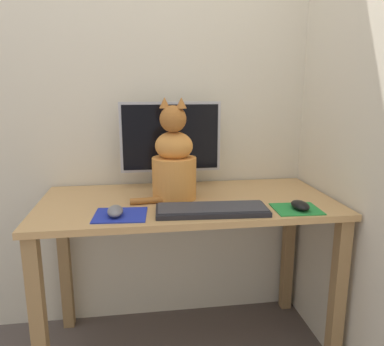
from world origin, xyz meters
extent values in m
cube|color=beige|center=(0.00, 0.32, 1.25)|extent=(7.00, 0.04, 2.50)
cube|color=beige|center=(0.63, 0.00, 1.25)|extent=(0.04, 7.00, 2.50)
cube|color=tan|center=(0.00, 0.00, 0.69)|extent=(1.20, 0.57, 0.02)
cube|color=olive|center=(-0.56, -0.25, 0.34)|extent=(0.05, 0.05, 0.68)
cube|color=olive|center=(0.56, -0.25, 0.34)|extent=(0.05, 0.05, 0.68)
cube|color=olive|center=(-0.56, 0.25, 0.34)|extent=(0.05, 0.05, 0.68)
cube|color=olive|center=(0.56, 0.25, 0.34)|extent=(0.05, 0.05, 0.68)
cylinder|color=#B2B2B7|center=(-0.05, 0.19, 0.71)|extent=(0.17, 0.17, 0.01)
cylinder|color=#B2B2B7|center=(-0.05, 0.19, 0.75)|extent=(0.04, 0.04, 0.07)
cube|color=#B2B2B7|center=(-0.05, 0.19, 0.94)|extent=(0.45, 0.02, 0.31)
cube|color=black|center=(-0.05, 0.18, 0.94)|extent=(0.43, 0.00, 0.29)
cube|color=black|center=(0.07, -0.18, 0.71)|extent=(0.42, 0.17, 0.02)
cube|color=#333338|center=(0.07, -0.18, 0.73)|extent=(0.40, 0.15, 0.01)
cube|color=#1E2D9E|center=(-0.27, -0.17, 0.71)|extent=(0.20, 0.18, 0.00)
cube|color=#238438|center=(0.39, -0.19, 0.71)|extent=(0.18, 0.16, 0.00)
ellipsoid|color=slate|center=(-0.28, -0.18, 0.73)|extent=(0.06, 0.10, 0.03)
ellipsoid|color=black|center=(0.40, -0.20, 0.72)|extent=(0.06, 0.10, 0.03)
cylinder|color=#D6893D|center=(-0.05, 0.03, 0.79)|extent=(0.23, 0.23, 0.17)
ellipsoid|color=#D6893D|center=(-0.05, 0.03, 0.92)|extent=(0.18, 0.17, 0.12)
sphere|color=#A36028|center=(-0.05, 0.01, 1.03)|extent=(0.13, 0.13, 0.11)
cone|color=#A36028|center=(-0.09, 0.02, 1.10)|extent=(0.05, 0.05, 0.04)
cone|color=#A36028|center=(-0.02, 0.00, 1.10)|extent=(0.05, 0.05, 0.04)
cylinder|color=#A36028|center=(-0.12, -0.04, 0.72)|extent=(0.24, 0.04, 0.03)
camera|label=1|loc=(-0.20, -1.47, 1.16)|focal=35.00mm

